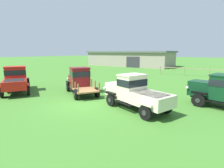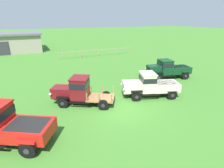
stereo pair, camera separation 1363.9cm
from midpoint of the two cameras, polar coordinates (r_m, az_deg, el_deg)
The scene contains 6 objects.
ground_plane at distance 10.35m, azimuth -29.67°, elevation -9.98°, with size 240.00×240.00×0.00m, color #3D7528.
paddock_fence at distance 28.34m, azimuth -17.01°, elevation 11.70°, with size 13.25×0.38×1.19m.
vintage_truck_foreground_near at distance 12.47m, azimuth -65.72°, elevation -9.43°, with size 4.98×3.84×2.18m.
vintage_truck_second_in_line at distance 12.46m, azimuth -41.35°, elevation -2.03°, with size 4.84×3.74×2.15m.
vintage_truck_midrow_center at distance 10.91m, azimuth -13.03°, elevation -0.08°, with size 4.95×3.03×2.09m.
vintage_truck_far_side at distance 15.26m, azimuth 1.69°, elevation 6.40°, with size 5.07×2.75×2.07m.
Camera 2 is at (-5.33, -9.95, 6.19)m, focal length 28.00 mm.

